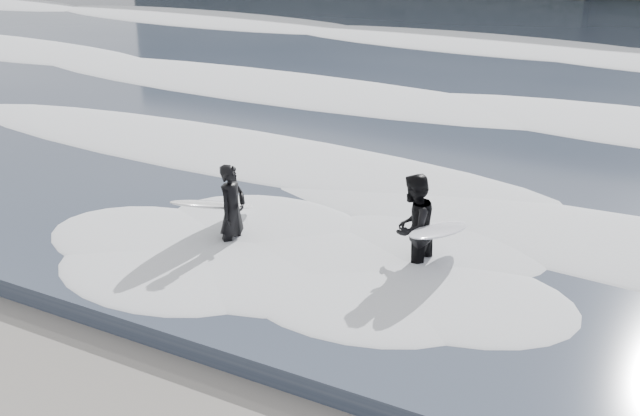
# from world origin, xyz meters

# --- Properties ---
(sea) EXTENTS (90.00, 52.00, 0.30)m
(sea) POSITION_xyz_m (0.00, 29.00, 0.15)
(sea) COLOR #353E50
(sea) RESTS_ON ground
(foam_near) EXTENTS (60.00, 3.20, 0.20)m
(foam_near) POSITION_xyz_m (0.00, 9.00, 0.40)
(foam_near) COLOR white
(foam_near) RESTS_ON sea
(foam_mid) EXTENTS (60.00, 4.00, 0.24)m
(foam_mid) POSITION_xyz_m (0.00, 16.00, 0.42)
(foam_mid) COLOR white
(foam_mid) RESTS_ON sea
(foam_far) EXTENTS (60.00, 4.80, 0.30)m
(foam_far) POSITION_xyz_m (0.00, 25.00, 0.45)
(foam_far) COLOR white
(foam_far) RESTS_ON sea
(surfer_left) EXTENTS (0.88, 2.05, 1.56)m
(surfer_left) POSITION_xyz_m (-1.09, 5.82, 0.79)
(surfer_left) COLOR black
(surfer_left) RESTS_ON ground
(surfer_right) EXTENTS (1.06, 1.88, 1.67)m
(surfer_right) POSITION_xyz_m (1.85, 6.48, 0.84)
(surfer_right) COLOR black
(surfer_right) RESTS_ON ground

